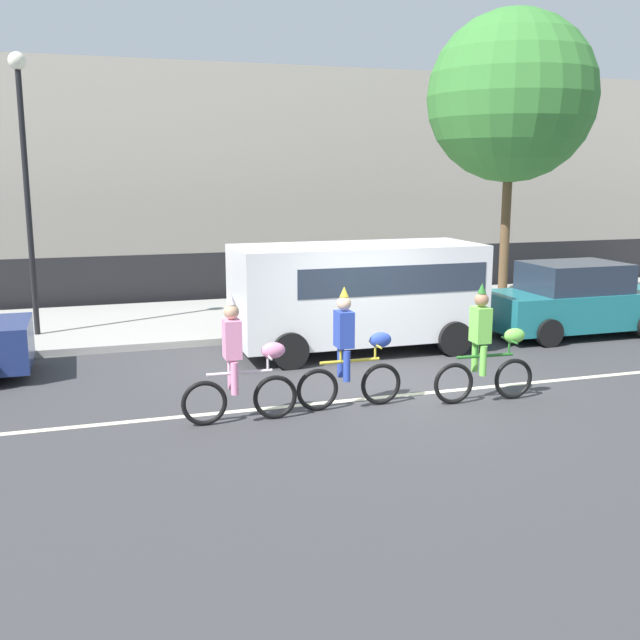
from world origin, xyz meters
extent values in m
plane|color=#38383A|center=(0.00, 0.00, 0.00)|extent=(80.00, 80.00, 0.00)
cube|color=beige|center=(0.00, -0.50, 0.00)|extent=(36.00, 0.14, 0.01)
cube|color=#9E9B93|center=(0.00, 6.50, 0.07)|extent=(60.00, 5.00, 0.15)
cube|color=black|center=(0.00, 9.40, 0.70)|extent=(40.00, 0.08, 1.40)
cube|color=#B2A899|center=(3.47, 18.00, 3.58)|extent=(28.00, 8.00, 7.16)
torus|color=black|center=(-2.36, -1.01, 0.33)|extent=(0.67, 0.08, 0.67)
torus|color=black|center=(-3.41, -0.99, 0.33)|extent=(0.67, 0.08, 0.67)
cylinder|color=silver|center=(-2.88, -1.00, 0.75)|extent=(0.97, 0.07, 0.05)
cylinder|color=silver|center=(-3.03, -0.99, 0.84)|extent=(0.04, 0.04, 0.18)
cylinder|color=silver|center=(-2.46, -1.00, 0.86)|extent=(0.04, 0.04, 0.23)
cylinder|color=silver|center=(-2.46, -1.00, 0.98)|extent=(0.04, 0.50, 0.03)
ellipsoid|color=pink|center=(-2.38, -1.01, 1.05)|extent=(0.36, 0.21, 0.24)
cube|color=pink|center=(-2.98, -0.99, 1.26)|extent=(0.25, 0.32, 0.56)
sphere|color=tan|center=(-2.98, -0.99, 1.66)|extent=(0.22, 0.22, 0.22)
cone|color=silver|center=(-2.98, -0.99, 1.84)|extent=(0.14, 0.14, 0.16)
cylinder|color=pink|center=(-2.99, -1.13, 0.71)|extent=(0.11, 0.11, 0.48)
cylinder|color=pink|center=(-2.98, -0.85, 0.71)|extent=(0.11, 0.11, 0.48)
torus|color=black|center=(-0.60, -0.84, 0.33)|extent=(0.67, 0.07, 0.67)
torus|color=black|center=(-1.65, -0.84, 0.33)|extent=(0.67, 0.07, 0.67)
cylinder|color=gold|center=(-1.12, -0.84, 0.75)|extent=(0.97, 0.05, 0.05)
cylinder|color=gold|center=(-1.27, -0.84, 0.84)|extent=(0.04, 0.04, 0.18)
cylinder|color=gold|center=(-0.70, -0.84, 0.86)|extent=(0.04, 0.04, 0.23)
cylinder|color=gold|center=(-0.70, -0.84, 0.98)|extent=(0.03, 0.50, 0.03)
ellipsoid|color=#2D47B2|center=(-0.62, -0.84, 1.05)|extent=(0.36, 0.20, 0.24)
cube|color=#2D47B2|center=(-1.22, -0.84, 1.26)|extent=(0.24, 0.32, 0.56)
sphere|color=beige|center=(-1.22, -0.84, 1.66)|extent=(0.22, 0.22, 0.22)
cone|color=gold|center=(-1.22, -0.84, 1.84)|extent=(0.14, 0.14, 0.16)
cylinder|color=#2D47B2|center=(-1.22, -0.98, 0.71)|extent=(0.11, 0.11, 0.48)
cylinder|color=#2D47B2|center=(-1.22, -0.70, 0.71)|extent=(0.11, 0.11, 0.48)
torus|color=black|center=(1.56, -1.21, 0.33)|extent=(0.67, 0.10, 0.67)
torus|color=black|center=(0.51, -1.16, 0.33)|extent=(0.67, 0.10, 0.67)
cylinder|color=#266626|center=(1.03, -1.18, 0.75)|extent=(0.97, 0.10, 0.05)
cylinder|color=#266626|center=(0.88, -1.18, 0.84)|extent=(0.04, 0.04, 0.18)
cylinder|color=#266626|center=(1.45, -1.20, 0.86)|extent=(0.04, 0.04, 0.23)
cylinder|color=#266626|center=(1.45, -1.20, 0.98)|extent=(0.06, 0.50, 0.03)
ellipsoid|color=#72CC4C|center=(1.54, -1.21, 1.05)|extent=(0.37, 0.22, 0.24)
cube|color=#72CC4C|center=(0.93, -1.18, 1.26)|extent=(0.25, 0.33, 0.56)
sphere|color=#9E7051|center=(0.93, -1.18, 1.66)|extent=(0.22, 0.22, 0.22)
cone|color=#266626|center=(0.93, -1.18, 1.84)|extent=(0.14, 0.14, 0.16)
cylinder|color=#72CC4C|center=(0.93, -1.32, 0.71)|extent=(0.11, 0.11, 0.48)
cylinder|color=#72CC4C|center=(0.94, -1.04, 0.71)|extent=(0.11, 0.11, 0.48)
cube|color=white|center=(0.32, 2.70, 1.23)|extent=(5.00, 2.00, 1.90)
cube|color=#283342|center=(0.72, 2.70, 1.58)|extent=(3.90, 2.02, 0.56)
cylinder|color=black|center=(2.02, 1.70, 0.35)|extent=(0.70, 0.22, 0.70)
cylinder|color=black|center=(2.02, 3.70, 0.35)|extent=(0.70, 0.22, 0.70)
cylinder|color=black|center=(-1.38, 1.70, 0.35)|extent=(0.70, 0.22, 0.70)
cylinder|color=black|center=(-1.38, 3.70, 0.35)|extent=(0.70, 0.22, 0.70)
cube|color=#1E727A|center=(5.55, 2.64, 0.60)|extent=(4.10, 1.72, 0.80)
cube|color=#232D3D|center=(5.45, 2.64, 1.32)|extent=(2.10, 1.58, 0.64)
cylinder|color=black|center=(6.82, 3.50, 0.30)|extent=(0.60, 0.20, 0.60)
cylinder|color=black|center=(4.28, 1.78, 0.30)|extent=(0.60, 0.20, 0.60)
cylinder|color=black|center=(4.28, 3.50, 0.30)|extent=(0.60, 0.20, 0.60)
cylinder|color=black|center=(-5.99, 5.65, 2.90)|extent=(0.12, 0.12, 5.50)
sphere|color=#EAEACC|center=(-5.99, 5.65, 5.83)|extent=(0.36, 0.36, 0.36)
cylinder|color=brown|center=(5.45, 5.58, 2.06)|extent=(0.24, 0.24, 3.83)
sphere|color=#387A33|center=(5.45, 5.58, 5.45)|extent=(4.21, 4.21, 4.21)
camera|label=1|loc=(-4.97, -11.36, 3.62)|focal=42.00mm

